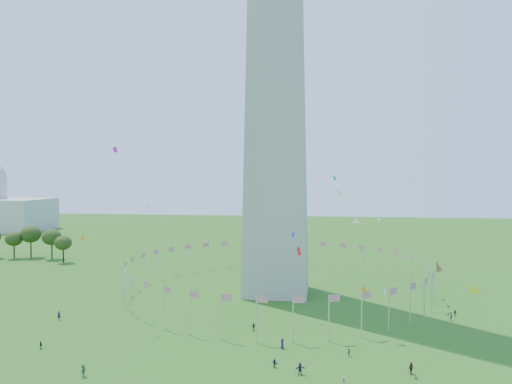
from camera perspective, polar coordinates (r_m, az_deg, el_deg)
ground at (r=89.61m, az=-0.86°, el=-18.85°), size 600.00×600.00×0.00m
flag_ring at (r=136.18m, az=2.33°, el=-9.61°), size 80.24×80.24×9.00m
crowd at (r=87.67m, az=5.00°, el=-18.73°), size 100.72×55.17×1.95m
kites_aloft at (r=106.14m, az=8.97°, el=-5.64°), size 113.28×82.78×33.79m
tree_line_west at (r=211.64m, az=-26.29°, el=-5.39°), size 55.12×15.75×12.14m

